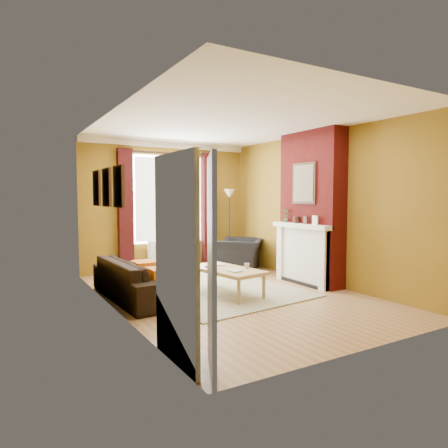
{
  "coord_description": "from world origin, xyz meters",
  "views": [
    {
      "loc": [
        -3.38,
        -5.54,
        1.62
      ],
      "look_at": [
        0.0,
        0.25,
        1.15
      ],
      "focal_mm": 32.0,
      "sensor_mm": 36.0,
      "label": 1
    }
  ],
  "objects_px": {
    "floor_lamp": "(229,206)",
    "coffee_table": "(226,271)",
    "armchair": "(241,254)",
    "wicker_stool": "(180,260)",
    "sofa": "(138,279)"
  },
  "relations": [
    {
      "from": "armchair",
      "to": "floor_lamp",
      "type": "height_order",
      "value": "floor_lamp"
    },
    {
      "from": "armchair",
      "to": "floor_lamp",
      "type": "xyz_separation_m",
      "value": [
        -0.04,
        0.45,
        1.07
      ]
    },
    {
      "from": "coffee_table",
      "to": "floor_lamp",
      "type": "distance_m",
      "value": 2.86
    },
    {
      "from": "coffee_table",
      "to": "wicker_stool",
      "type": "bearing_deg",
      "value": 74.26
    },
    {
      "from": "sofa",
      "to": "wicker_stool",
      "type": "xyz_separation_m",
      "value": [
        1.55,
        1.84,
        -0.08
      ]
    },
    {
      "from": "coffee_table",
      "to": "armchair",
      "type": "bearing_deg",
      "value": 41.03
    },
    {
      "from": "sofa",
      "to": "floor_lamp",
      "type": "distance_m",
      "value": 3.42
    },
    {
      "from": "floor_lamp",
      "to": "coffee_table",
      "type": "bearing_deg",
      "value": -122.15
    },
    {
      "from": "sofa",
      "to": "wicker_stool",
      "type": "relative_size",
      "value": 4.34
    },
    {
      "from": "armchair",
      "to": "wicker_stool",
      "type": "relative_size",
      "value": 2.12
    },
    {
      "from": "wicker_stool",
      "to": "sofa",
      "type": "bearing_deg",
      "value": -130.07
    },
    {
      "from": "armchair",
      "to": "sofa",
      "type": "bearing_deg",
      "value": -23.74
    },
    {
      "from": "floor_lamp",
      "to": "wicker_stool",
      "type": "bearing_deg",
      "value": 174.96
    },
    {
      "from": "armchair",
      "to": "coffee_table",
      "type": "xyz_separation_m",
      "value": [
        -1.46,
        -1.81,
        0.06
      ]
    },
    {
      "from": "sofa",
      "to": "coffee_table",
      "type": "height_order",
      "value": "sofa"
    }
  ]
}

